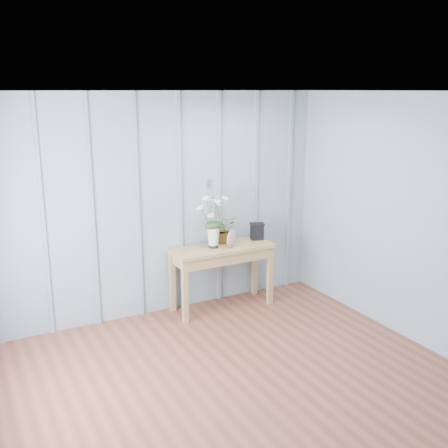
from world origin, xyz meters
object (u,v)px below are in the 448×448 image
daisy_vase (213,212)px  felt_disc_vessel (232,239)px  sideboard (222,256)px  carved_box (257,231)px

daisy_vase → felt_disc_vessel: 0.38m
daisy_vase → felt_disc_vessel: bearing=-24.9°
sideboard → daisy_vase: (-0.11, 0.01, 0.54)m
felt_disc_vessel → daisy_vase: bearing=121.3°
felt_disc_vessel → carved_box: 0.45m
daisy_vase → carved_box: size_ratio=3.36×
sideboard → felt_disc_vessel: bearing=-43.2°
sideboard → daisy_vase: bearing=174.9°
sideboard → felt_disc_vessel: 0.24m
daisy_vase → felt_disc_vessel: size_ratio=3.35×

